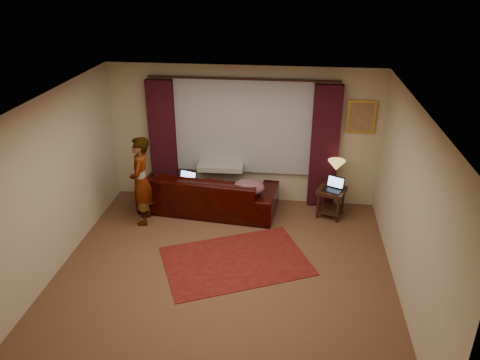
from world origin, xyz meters
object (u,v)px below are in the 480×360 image
person (141,181)px  sofa (208,185)px  laptop_table (333,185)px  laptop_sofa (185,180)px  end_table (331,203)px  tiffany_lamp (336,173)px

person → sofa: bearing=111.1°
laptop_table → sofa: bearing=-153.5°
laptop_sofa → end_table: 2.69m
laptop_sofa → laptop_table: size_ratio=1.06×
sofa → laptop_sofa: bearing=18.1°
laptop_table → person: (-3.31, -0.53, 0.14)m
sofa → laptop_sofa: (-0.42, -0.09, 0.13)m
end_table → person: 3.40m
end_table → tiffany_lamp: (0.06, 0.15, 0.52)m
sofa → laptop_table: sofa is taller
laptop_sofa → end_table: (2.66, 0.11, -0.36)m
laptop_sofa → person: size_ratio=0.24×
tiffany_lamp → person: 3.44m
sofa → end_table: (2.24, 0.01, -0.23)m
sofa → person: (-1.07, -0.58, 0.29)m
sofa → person: bearing=34.3°
end_table → person: size_ratio=0.34×
sofa → end_table: bearing=-173.8°
laptop_sofa → sofa: bearing=31.5°
laptop_table → tiffany_lamp: bearing=104.2°
end_table → tiffany_lamp: size_ratio=1.10×
end_table → person: person is taller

